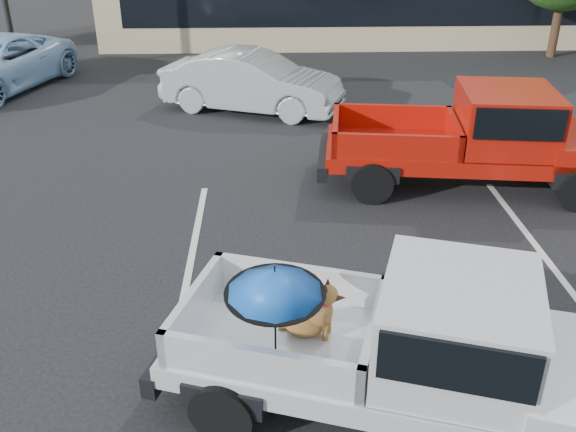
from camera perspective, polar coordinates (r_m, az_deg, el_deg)
name	(u,v)px	position (r m, az deg, el deg)	size (l,w,h in m)	color
ground	(384,312)	(9.68, 8.53, -8.43)	(90.00, 90.00, 0.00)	black
stripe_left	(193,248)	(11.28, -8.42, -2.84)	(0.12, 5.00, 0.01)	silver
stripe_right	(533,242)	(12.15, 20.96, -2.17)	(0.12, 5.00, 0.01)	silver
silver_pickup	(433,345)	(7.44, 12.72, -11.12)	(6.02, 3.58, 2.06)	black
red_pickup	(494,135)	(13.77, 17.84, 6.88)	(6.47, 2.91, 2.06)	black
silver_sedan	(252,82)	(18.16, -3.23, 11.81)	(1.73, 4.97, 1.64)	#AAADB1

